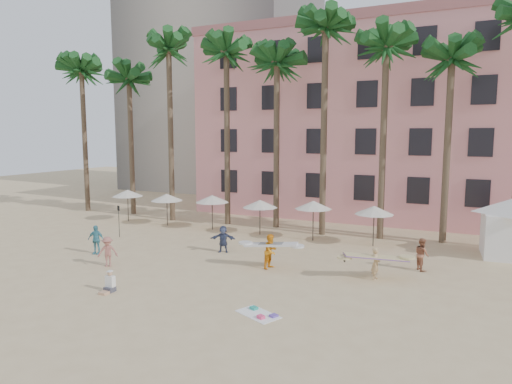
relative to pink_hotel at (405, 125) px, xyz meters
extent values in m
plane|color=#D1B789|center=(-7.00, -26.00, -8.00)|extent=(120.00, 120.00, 0.00)
cube|color=pink|center=(0.00, 0.00, 0.00)|extent=(35.00, 14.00, 16.00)
cylinder|color=brown|center=(-27.00, -11.00, -1.50)|extent=(0.44, 0.44, 13.00)
cylinder|color=brown|center=(-22.00, -10.50, -2.00)|extent=(0.44, 0.44, 12.00)
cylinder|color=brown|center=(-17.00, -11.50, -1.00)|extent=(0.44, 0.44, 14.00)
cylinder|color=brown|center=(-12.00, -11.00, -1.25)|extent=(0.44, 0.44, 13.50)
cylinder|color=brown|center=(-8.00, -10.50, -1.75)|extent=(0.44, 0.44, 12.50)
cylinder|color=brown|center=(-4.00, -11.50, -0.75)|extent=(0.44, 0.44, 14.50)
cylinder|color=brown|center=(0.00, -11.00, -1.50)|extent=(0.44, 0.44, 13.00)
cylinder|color=brown|center=(4.00, -10.50, -2.00)|extent=(0.44, 0.44, 12.00)
cylinder|color=#332B23|center=(-20.00, -13.50, -6.75)|extent=(0.07, 0.07, 2.50)
cone|color=silver|center=(-20.00, -13.50, -5.65)|extent=(2.50, 2.50, 0.55)
cylinder|color=#332B23|center=(-16.00, -13.60, -6.80)|extent=(0.07, 0.07, 2.40)
cone|color=silver|center=(-16.00, -13.60, -5.75)|extent=(2.50, 2.50, 0.55)
cylinder|color=#332B23|center=(-12.00, -13.40, -6.75)|extent=(0.07, 0.07, 2.50)
cone|color=silver|center=(-12.00, -13.40, -5.65)|extent=(2.50, 2.50, 0.55)
cylinder|color=#332B23|center=(-8.00, -13.50, -6.80)|extent=(0.07, 0.07, 2.40)
cone|color=silver|center=(-8.00, -13.50, -5.75)|extent=(2.50, 2.50, 0.55)
cylinder|color=#332B23|center=(-4.00, -13.60, -6.70)|extent=(0.07, 0.07, 2.60)
cone|color=silver|center=(-4.00, -13.60, -5.55)|extent=(2.50, 2.50, 0.55)
cylinder|color=#332B23|center=(0.00, -13.40, -6.75)|extent=(0.07, 0.07, 2.50)
cone|color=silver|center=(0.00, -13.40, -5.65)|extent=(2.50, 2.50, 0.55)
cube|color=white|center=(7.79, -12.72, -6.70)|extent=(3.20, 3.20, 2.60)
cube|color=white|center=(-2.00, -26.75, -7.99)|extent=(2.05, 1.65, 0.02)
cube|color=teal|center=(-2.37, -26.36, -7.93)|extent=(0.38, 0.35, 0.10)
cube|color=#EE4277|center=(-1.72, -27.10, -7.92)|extent=(0.35, 0.32, 0.12)
cube|color=#6349AF|center=(-1.33, -26.73, -7.94)|extent=(0.36, 0.38, 0.08)
imported|color=tan|center=(1.41, -20.22, -7.19)|extent=(0.42, 0.61, 1.62)
cube|color=#D7C586|center=(1.41, -20.22, -6.87)|extent=(3.14, 2.04, 0.37)
imported|color=#FF9D1A|center=(-4.05, -20.70, -7.06)|extent=(0.87, 1.03, 1.87)
cube|color=silver|center=(-4.05, -20.70, -6.69)|extent=(2.94, 1.27, 0.30)
imported|color=#394365|center=(-8.01, -18.86, -7.18)|extent=(1.60, 0.96, 1.65)
imported|color=teal|center=(-14.75, -22.47, -7.12)|extent=(1.11, 0.69, 1.76)
imported|color=#A66258|center=(-12.25, -24.16, -7.17)|extent=(1.23, 1.10, 1.65)
imported|color=#9D5E41|center=(3.34, -17.62, -7.13)|extent=(1.01, 1.06, 1.73)
cylinder|color=black|center=(-16.64, -18.35, -6.95)|extent=(0.04, 0.04, 2.10)
cube|color=black|center=(-16.64, -18.35, -5.95)|extent=(0.18, 0.03, 0.35)
cube|color=#3F3F4C|center=(-9.29, -27.24, -7.89)|extent=(0.43, 0.40, 0.23)
cube|color=tan|center=(-9.29, -27.57, -7.94)|extent=(0.38, 0.43, 0.11)
cube|color=white|center=(-9.29, -27.19, -7.52)|extent=(0.42, 0.25, 0.52)
sphere|color=tan|center=(-9.29, -27.19, -7.14)|extent=(0.23, 0.23, 0.23)
camera|label=1|loc=(5.37, -42.65, -0.78)|focal=32.00mm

